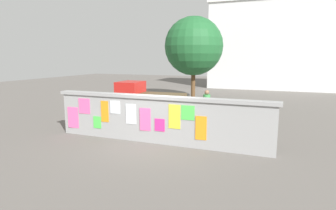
{
  "coord_description": "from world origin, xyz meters",
  "views": [
    {
      "loc": [
        4.15,
        -9.35,
        3.13
      ],
      "look_at": [
        -0.37,
        2.01,
        1.09
      ],
      "focal_mm": 30.41,
      "sensor_mm": 36.0,
      "label": 1
    }
  ],
  "objects_px": {
    "motorcycle": "(247,113)",
    "bicycle_near": "(143,124)",
    "tree_roadside": "(194,46)",
    "person_walking": "(207,103)",
    "auto_rickshaw_truck": "(147,100)"
  },
  "relations": [
    {
      "from": "auto_rickshaw_truck",
      "to": "motorcycle",
      "type": "height_order",
      "value": "auto_rickshaw_truck"
    },
    {
      "from": "bicycle_near",
      "to": "person_walking",
      "type": "relative_size",
      "value": 1.06
    },
    {
      "from": "person_walking",
      "to": "tree_roadside",
      "type": "bearing_deg",
      "value": 111.61
    },
    {
      "from": "bicycle_near",
      "to": "tree_roadside",
      "type": "distance_m",
      "value": 10.27
    },
    {
      "from": "auto_rickshaw_truck",
      "to": "motorcycle",
      "type": "xyz_separation_m",
      "value": [
        5.16,
        0.38,
        -0.44
      ]
    },
    {
      "from": "motorcycle",
      "to": "bicycle_near",
      "type": "distance_m",
      "value": 5.21
    },
    {
      "from": "auto_rickshaw_truck",
      "to": "bicycle_near",
      "type": "distance_m",
      "value": 3.4
    },
    {
      "from": "tree_roadside",
      "to": "person_walking",
      "type": "bearing_deg",
      "value": -68.39
    },
    {
      "from": "auto_rickshaw_truck",
      "to": "person_walking",
      "type": "relative_size",
      "value": 2.25
    },
    {
      "from": "motorcycle",
      "to": "person_walking",
      "type": "relative_size",
      "value": 1.17
    },
    {
      "from": "auto_rickshaw_truck",
      "to": "tree_roadside",
      "type": "distance_m",
      "value": 7.2
    },
    {
      "from": "tree_roadside",
      "to": "motorcycle",
      "type": "bearing_deg",
      "value": -53.28
    },
    {
      "from": "motorcycle",
      "to": "person_walking",
      "type": "height_order",
      "value": "person_walking"
    },
    {
      "from": "tree_roadside",
      "to": "auto_rickshaw_truck",
      "type": "bearing_deg",
      "value": -95.29
    },
    {
      "from": "tree_roadside",
      "to": "bicycle_near",
      "type": "bearing_deg",
      "value": -85.93
    }
  ]
}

